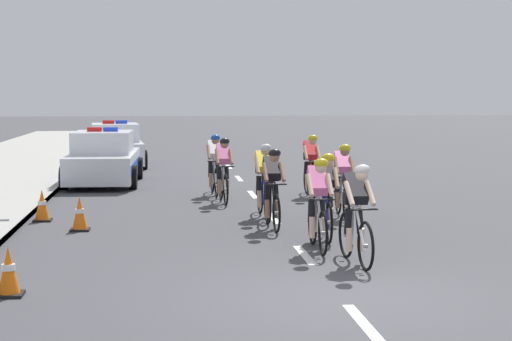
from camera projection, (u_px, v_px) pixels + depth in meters
ground_plane at (342, 299)px, 10.68m from camera, size 160.00×160.00×0.00m
kerb_edge at (64, 181)px, 24.00m from camera, size 0.16×60.00×0.13m
lane_markings_centre at (245, 186)px, 23.43m from camera, size 0.14×29.60×0.01m
cyclist_lead at (356, 212)px, 12.74m from camera, size 0.44×1.72×1.56m
cyclist_second at (318, 202)px, 13.87m from camera, size 0.42×1.72×1.56m
cyclist_third at (326, 194)px, 14.96m from camera, size 0.43×1.72×1.56m
cyclist_fourth at (272, 187)px, 16.08m from camera, size 0.43×1.72×1.56m
cyclist_fifth at (343, 180)px, 17.48m from camera, size 0.43×1.72×1.56m
cyclist_sixth at (264, 179)px, 17.56m from camera, size 0.42×1.72×1.56m
cyclist_seventh at (223, 169)px, 19.79m from camera, size 0.43×1.72×1.56m
cyclist_eighth at (214, 164)px, 21.29m from camera, size 0.43×1.72×1.56m
cyclist_ninth at (311, 164)px, 21.11m from camera, size 0.42×1.72×1.56m
police_car_nearest at (104, 160)px, 23.83m from camera, size 2.10×4.45×1.59m
police_car_second at (115, 147)px, 29.52m from camera, size 2.28×4.54×1.59m
traffic_cone_near at (80, 214)px, 15.87m from camera, size 0.36×0.36×0.64m
traffic_cone_mid at (9, 272)px, 10.80m from camera, size 0.36×0.36×0.64m
traffic_cone_far at (42, 206)px, 17.04m from camera, size 0.36×0.36×0.64m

